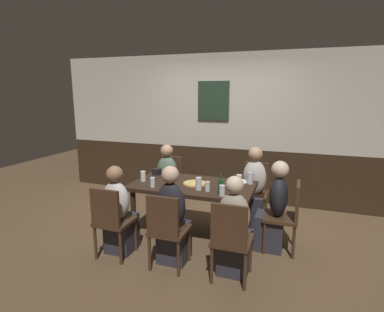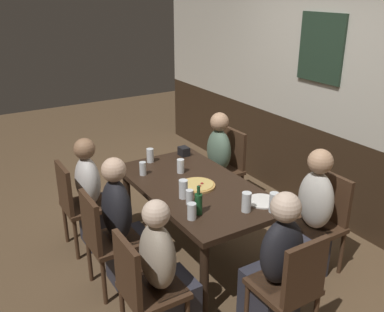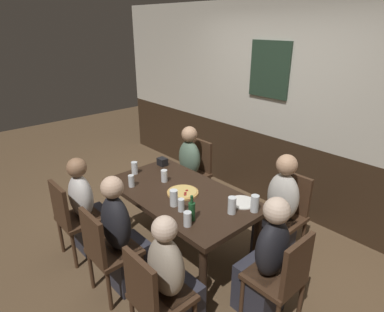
% 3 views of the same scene
% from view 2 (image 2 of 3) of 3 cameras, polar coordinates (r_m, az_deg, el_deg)
% --- Properties ---
extents(ground_plane, '(12.00, 12.00, 0.00)m').
position_cam_2_polar(ground_plane, '(4.14, 0.45, -13.17)').
color(ground_plane, brown).
extents(wall_back, '(6.40, 0.13, 2.60)m').
position_cam_2_polar(wall_back, '(4.62, 18.27, 7.31)').
color(wall_back, '#332316').
rests_on(wall_back, ground_plane).
extents(dining_table, '(1.61, 0.89, 0.74)m').
position_cam_2_polar(dining_table, '(3.80, 0.48, -5.05)').
color(dining_table, black).
rests_on(dining_table, ground_plane).
extents(chair_left_near, '(0.40, 0.40, 0.88)m').
position_cam_2_polar(chair_left_near, '(4.15, -15.01, -5.89)').
color(chair_left_near, '#422B1C').
rests_on(chair_left_near, ground_plane).
extents(chair_head_east, '(0.40, 0.40, 0.88)m').
position_cam_2_polar(chair_head_east, '(3.09, 13.08, -16.34)').
color(chair_head_east, '#422B1C').
rests_on(chair_head_east, ground_plane).
extents(chair_right_far, '(0.40, 0.40, 0.88)m').
position_cam_2_polar(chair_right_far, '(3.91, 17.00, -7.92)').
color(chair_right_far, '#422B1C').
rests_on(chair_right_far, ground_plane).
extents(chair_mid_near, '(0.40, 0.40, 0.88)m').
position_cam_2_polar(chair_mid_near, '(3.56, -11.53, -10.52)').
color(chair_mid_near, '#422B1C').
rests_on(chair_mid_near, ground_plane).
extents(chair_left_far, '(0.40, 0.40, 0.88)m').
position_cam_2_polar(chair_left_far, '(4.84, 4.66, -1.08)').
color(chair_left_far, '#422B1C').
rests_on(chair_left_far, ground_plane).
extents(chair_right_near, '(0.40, 0.40, 0.88)m').
position_cam_2_polar(chair_right_near, '(3.02, -6.54, -16.82)').
color(chair_right_near, '#422B1C').
rests_on(chair_right_near, ground_plane).
extents(person_left_near, '(0.34, 0.37, 1.10)m').
position_cam_2_polar(person_left_near, '(4.21, -12.84, -5.80)').
color(person_left_near, '#2D2D38').
rests_on(person_left_near, ground_plane).
extents(person_head_east, '(0.37, 0.34, 1.14)m').
position_cam_2_polar(person_head_east, '(3.18, 10.97, -15.10)').
color(person_head_east, '#2D2D38').
rests_on(person_head_east, ground_plane).
extents(person_right_far, '(0.34, 0.37, 1.16)m').
position_cam_2_polar(person_right_far, '(3.81, 15.34, -8.67)').
color(person_right_far, '#2D2D38').
rests_on(person_right_far, ground_plane).
extents(person_mid_near, '(0.34, 0.37, 1.15)m').
position_cam_2_polar(person_mid_near, '(3.61, -9.08, -10.00)').
color(person_mid_near, '#2D2D38').
rests_on(person_mid_near, ground_plane).
extents(person_left_far, '(0.34, 0.37, 1.11)m').
position_cam_2_polar(person_left_far, '(4.76, 3.06, -1.76)').
color(person_left_far, '#2D2D38').
rests_on(person_left_far, ground_plane).
extents(person_right_near, '(0.34, 0.37, 1.11)m').
position_cam_2_polar(person_right_near, '(3.10, -3.66, -16.36)').
color(person_right_near, '#2D2D38').
rests_on(person_right_near, ground_plane).
extents(pizza, '(0.32, 0.32, 0.03)m').
position_cam_2_polar(pizza, '(3.74, 0.73, -3.90)').
color(pizza, tan).
rests_on(pizza, dining_table).
extents(tumbler_water, '(0.06, 0.06, 0.13)m').
position_cam_2_polar(tumbler_water, '(3.97, -6.57, -1.77)').
color(tumbler_water, silver).
rests_on(tumbler_water, dining_table).
extents(pint_glass_amber, '(0.08, 0.08, 0.16)m').
position_cam_2_polar(pint_glass_amber, '(3.52, -1.16, -4.56)').
color(pint_glass_amber, silver).
rests_on(pint_glass_amber, dining_table).
extents(pint_glass_pale, '(0.06, 0.06, 0.12)m').
position_cam_2_polar(pint_glass_pale, '(3.43, -0.32, -5.59)').
color(pint_glass_pale, silver).
rests_on(pint_glass_pale, dining_table).
extents(pint_glass_stout, '(0.07, 0.07, 0.13)m').
position_cam_2_polar(pint_glass_stout, '(3.22, -0.03, -7.48)').
color(pint_glass_stout, silver).
rests_on(pint_glass_stout, dining_table).
extents(highball_clear, '(0.07, 0.07, 0.13)m').
position_cam_2_polar(highball_clear, '(3.99, -1.53, -1.47)').
color(highball_clear, silver).
rests_on(highball_clear, dining_table).
extents(beer_glass_tall, '(0.08, 0.08, 0.16)m').
position_cam_2_polar(beer_glass_tall, '(3.35, 7.25, -6.27)').
color(beer_glass_tall, silver).
rests_on(beer_glass_tall, dining_table).
extents(tumbler_short, '(0.07, 0.07, 0.14)m').
position_cam_2_polar(tumbler_short, '(4.25, -5.59, -0.04)').
color(tumbler_short, silver).
rests_on(tumbler_short, dining_table).
extents(beer_glass_half, '(0.07, 0.07, 0.16)m').
position_cam_2_polar(beer_glass_half, '(3.37, 10.83, -6.25)').
color(beer_glass_half, silver).
rests_on(beer_glass_half, dining_table).
extents(beer_bottle_green, '(0.06, 0.06, 0.24)m').
position_cam_2_polar(beer_bottle_green, '(3.28, 0.86, -6.31)').
color(beer_bottle_green, '#194723').
rests_on(beer_bottle_green, dining_table).
extents(plate_white_large, '(0.26, 0.26, 0.01)m').
position_cam_2_polar(plate_white_large, '(3.53, 9.36, -5.96)').
color(plate_white_large, white).
rests_on(plate_white_large, dining_table).
extents(condiment_caddy, '(0.11, 0.09, 0.09)m').
position_cam_2_polar(condiment_caddy, '(4.40, -1.09, 0.63)').
color(condiment_caddy, black).
rests_on(condiment_caddy, dining_table).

